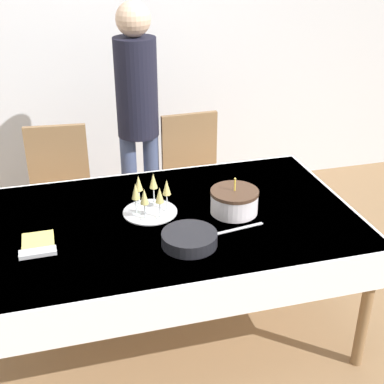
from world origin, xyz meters
TOP-DOWN VIEW (x-y plane):
  - ground_plane at (0.00, 0.00)m, footprint 12.00×12.00m
  - wall_back at (0.00, 1.85)m, footprint 8.00×0.05m
  - dining_table at (0.00, 0.00)m, footprint 2.10×1.19m
  - dining_chair_far_left at (-0.46, 0.91)m, footprint 0.46×0.46m
  - dining_chair_far_right at (0.46, 0.91)m, footprint 0.43×0.43m
  - birthday_cake at (0.42, -0.04)m, footprint 0.25×0.25m
  - champagne_tray at (-0.01, 0.08)m, footprint 0.29×0.29m
  - plate_stack_main at (0.11, -0.28)m, footprint 0.27×0.27m
  - cake_knife at (0.37, -0.21)m, footprint 0.30×0.06m
  - fork_pile at (-0.59, -0.18)m, footprint 0.17×0.06m
  - napkin_pile at (-0.59, -0.06)m, footprint 0.15×0.15m
  - person_standing at (0.11, 1.05)m, footprint 0.28×0.28m

SIDE VIEW (x-z plane):
  - ground_plane at x=0.00m, z-range 0.00..0.00m
  - dining_chair_far_left at x=-0.46m, z-range 0.05..1.00m
  - dining_chair_far_right at x=0.46m, z-range 0.05..1.00m
  - dining_table at x=0.00m, z-range 0.28..1.03m
  - cake_knife at x=0.37m, z-range 0.75..0.76m
  - napkin_pile at x=-0.59m, z-range 0.75..0.77m
  - fork_pile at x=-0.59m, z-range 0.75..0.77m
  - plate_stack_main at x=0.11m, z-range 0.75..0.82m
  - birthday_cake at x=0.42m, z-range 0.72..0.92m
  - champagne_tray at x=-0.01m, z-range 0.75..0.93m
  - person_standing at x=0.11m, z-range 0.18..1.88m
  - wall_back at x=0.00m, z-range 0.00..2.70m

